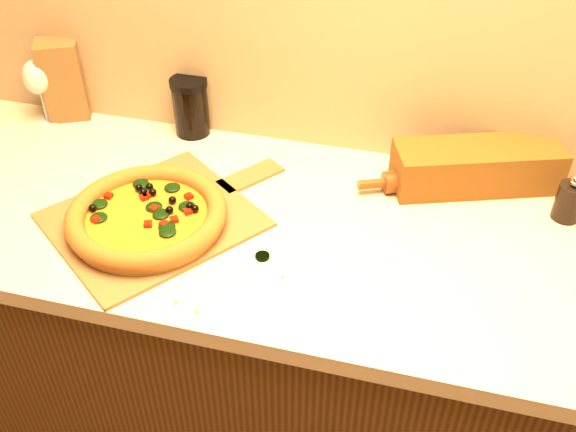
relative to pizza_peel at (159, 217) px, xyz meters
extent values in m
cube|color=#40250D|center=(0.38, 0.06, -0.47)|extent=(2.80, 0.65, 0.86)
cube|color=beige|center=(0.38, 0.06, -0.02)|extent=(2.84, 0.68, 0.04)
cube|color=brown|center=(-0.01, -0.01, 0.00)|extent=(0.53, 0.54, 0.01)
cube|color=brown|center=(0.15, 0.20, 0.00)|extent=(0.15, 0.17, 0.01)
cylinder|color=#A86E2A|center=(-0.01, -0.03, 0.01)|extent=(0.32, 0.32, 0.02)
cylinder|color=#F99F29|center=(-0.01, -0.03, 0.02)|extent=(0.27, 0.27, 0.01)
torus|color=brown|center=(-0.01, -0.03, 0.03)|extent=(0.34, 0.34, 0.04)
ellipsoid|color=black|center=(0.04, 0.00, 0.03)|extent=(0.04, 0.04, 0.01)
sphere|color=black|center=(-0.05, -0.05, 0.04)|extent=(0.02, 0.02, 0.02)
cube|color=#901305|center=(0.01, -0.08, 0.03)|extent=(0.02, 0.02, 0.01)
cylinder|color=black|center=(0.25, -0.06, 0.00)|extent=(0.03, 0.03, 0.01)
cylinder|color=black|center=(0.86, 0.23, 0.04)|extent=(0.06, 0.06, 0.08)
sphere|color=silver|center=(0.86, 0.23, 0.09)|extent=(0.03, 0.03, 0.03)
cylinder|color=#5F2610|center=(0.58, 0.27, 0.02)|extent=(0.26, 0.15, 0.05)
cylinder|color=#5F2610|center=(0.73, 0.34, 0.02)|extent=(0.06, 0.04, 0.02)
cylinder|color=#5F2610|center=(0.43, 0.21, 0.02)|extent=(0.06, 0.04, 0.02)
cube|color=brown|center=(0.66, 0.30, 0.05)|extent=(0.40, 0.24, 0.10)
cylinder|color=silver|center=(-0.46, 0.31, 0.00)|extent=(0.06, 0.06, 0.00)
cylinder|color=silver|center=(-0.46, 0.31, 0.04)|extent=(0.01, 0.01, 0.08)
ellipsoid|color=silver|center=(-0.46, 0.31, 0.13)|extent=(0.07, 0.07, 0.09)
cube|color=brown|center=(-0.41, 0.36, 0.10)|extent=(0.13, 0.12, 0.21)
cylinder|color=black|center=(-0.06, 0.36, 0.06)|extent=(0.09, 0.09, 0.14)
cylinder|color=black|center=(-0.06, 0.36, 0.14)|extent=(0.09, 0.09, 0.02)
camera|label=1|loc=(0.55, -0.98, 0.88)|focal=40.00mm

